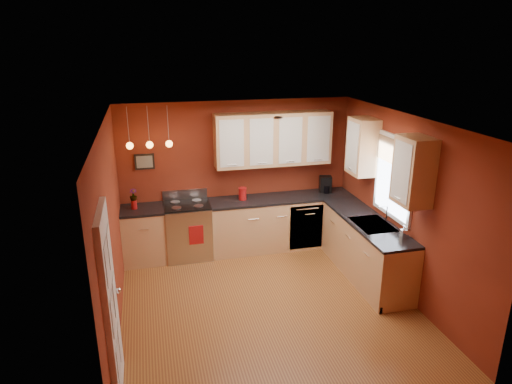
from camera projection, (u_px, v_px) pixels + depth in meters
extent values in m
plane|color=#9B652D|center=(268.00, 304.00, 6.45)|extent=(4.20, 4.20, 0.00)
cube|color=white|center=(269.00, 121.00, 5.62)|extent=(4.00, 4.20, 0.02)
cube|color=maroon|center=(237.00, 175.00, 7.97)|extent=(4.00, 0.02, 2.60)
cube|color=maroon|center=(330.00, 304.00, 4.10)|extent=(4.00, 0.02, 2.60)
cube|color=maroon|center=(111.00, 234.00, 5.59)|extent=(0.02, 4.20, 2.60)
cube|color=maroon|center=(404.00, 207.00, 6.49)|extent=(0.02, 4.20, 2.60)
cube|color=tan|center=(144.00, 236.00, 7.59)|extent=(0.70, 0.60, 0.90)
cube|color=tan|center=(281.00, 223.00, 8.13)|extent=(2.54, 0.60, 0.90)
cube|color=tan|center=(366.00, 249.00, 7.10)|extent=(0.60, 2.10, 0.90)
cube|color=black|center=(142.00, 210.00, 7.44)|extent=(0.70, 0.62, 0.04)
cube|color=black|center=(282.00, 198.00, 7.98)|extent=(2.54, 0.62, 0.04)
cube|color=black|center=(368.00, 222.00, 6.95)|extent=(0.62, 2.10, 0.04)
cube|color=#B3B3B7|center=(188.00, 231.00, 7.75)|extent=(0.76, 0.64, 0.92)
cube|color=black|center=(190.00, 237.00, 7.47)|extent=(0.55, 0.02, 0.32)
cylinder|color=#B3B3B7|center=(189.00, 224.00, 7.39)|extent=(0.60, 0.02, 0.02)
cube|color=black|center=(187.00, 205.00, 7.60)|extent=(0.76, 0.60, 0.03)
cylinder|color=gray|center=(177.00, 208.00, 7.43)|extent=(0.16, 0.16, 0.01)
cylinder|color=gray|center=(199.00, 206.00, 7.51)|extent=(0.16, 0.16, 0.01)
cylinder|color=gray|center=(175.00, 202.00, 7.68)|extent=(0.16, 0.16, 0.01)
cylinder|color=gray|center=(197.00, 200.00, 7.76)|extent=(0.16, 0.16, 0.01)
cube|color=#B3B3B7|center=(185.00, 194.00, 7.85)|extent=(0.76, 0.04, 0.16)
cube|color=#B3B3B7|center=(306.00, 227.00, 7.94)|extent=(0.60, 0.02, 0.80)
cube|color=gray|center=(373.00, 226.00, 6.82)|extent=(0.50, 0.70, 0.05)
cube|color=black|center=(367.00, 222.00, 6.98)|extent=(0.42, 0.30, 0.02)
cube|color=black|center=(378.00, 231.00, 6.66)|extent=(0.42, 0.30, 0.02)
cylinder|color=white|center=(387.00, 214.00, 6.81)|extent=(0.02, 0.02, 0.28)
cylinder|color=white|center=(383.00, 206.00, 6.76)|extent=(0.16, 0.02, 0.02)
cube|color=white|center=(394.00, 177.00, 6.64)|extent=(0.04, 1.02, 1.22)
cube|color=white|center=(393.00, 177.00, 6.64)|extent=(0.01, 0.90, 1.10)
cube|color=#98764C|center=(395.00, 153.00, 6.52)|extent=(0.02, 0.96, 0.36)
cube|color=white|center=(111.00, 306.00, 4.58)|extent=(0.06, 0.82, 2.05)
cube|color=silver|center=(107.00, 262.00, 4.23)|extent=(0.00, 0.28, 0.40)
cube|color=silver|center=(109.00, 246.00, 4.57)|extent=(0.00, 0.28, 0.40)
cube|color=silver|center=(113.00, 313.00, 4.41)|extent=(0.00, 0.28, 0.40)
cube|color=silver|center=(115.00, 294.00, 4.74)|extent=(0.00, 0.28, 0.40)
cube|color=silver|center=(118.00, 360.00, 4.59)|extent=(0.00, 0.28, 0.40)
cube|color=silver|center=(120.00, 339.00, 4.92)|extent=(0.00, 0.28, 0.40)
sphere|color=white|center=(118.00, 291.00, 4.90)|extent=(0.06, 0.06, 0.06)
cube|color=tan|center=(273.00, 139.00, 7.73)|extent=(2.00, 0.35, 0.90)
cube|color=tan|center=(386.00, 158.00, 6.54)|extent=(0.35, 1.95, 0.90)
cube|color=black|center=(145.00, 162.00, 7.49)|extent=(0.32, 0.03, 0.26)
cylinder|color=gray|center=(128.00, 127.00, 6.93)|extent=(0.01, 0.01, 0.60)
sphere|color=#FFA53F|center=(130.00, 146.00, 7.03)|extent=(0.11, 0.11, 0.11)
cylinder|color=gray|center=(148.00, 126.00, 7.00)|extent=(0.01, 0.01, 0.60)
sphere|color=#FFA53F|center=(150.00, 145.00, 7.10)|extent=(0.11, 0.11, 0.11)
cylinder|color=gray|center=(168.00, 125.00, 7.07)|extent=(0.01, 0.01, 0.60)
sphere|color=#FFA53F|center=(169.00, 144.00, 7.16)|extent=(0.11, 0.11, 0.11)
cylinder|color=#A21112|center=(243.00, 194.00, 7.81)|extent=(0.13, 0.13, 0.20)
cylinder|color=#A21112|center=(243.00, 188.00, 7.78)|extent=(0.14, 0.14, 0.02)
cylinder|color=#A21112|center=(134.00, 204.00, 7.39)|extent=(0.09, 0.09, 0.15)
imported|color=#A21112|center=(133.00, 195.00, 7.34)|extent=(0.12, 0.12, 0.21)
cube|color=black|center=(325.00, 184.00, 8.19)|extent=(0.24, 0.21, 0.30)
cylinder|color=black|center=(326.00, 189.00, 8.16)|extent=(0.14, 0.14, 0.14)
imported|color=white|center=(404.00, 232.00, 6.31)|extent=(0.09, 0.09, 0.18)
cube|color=#A21112|center=(196.00, 235.00, 7.45)|extent=(0.24, 0.02, 0.32)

